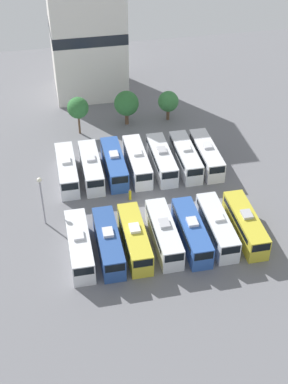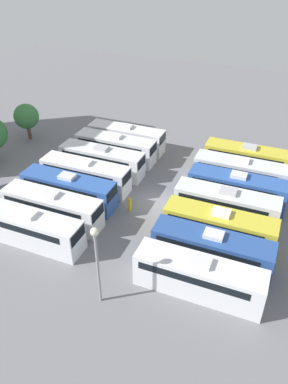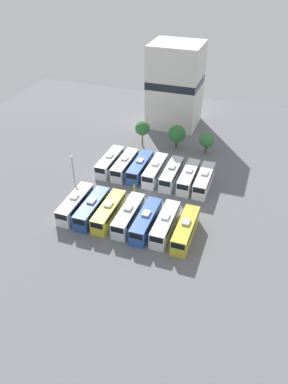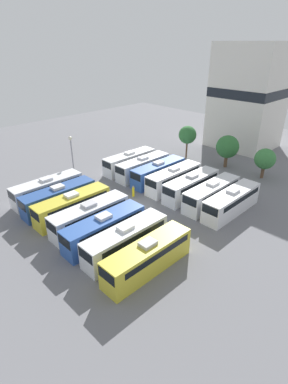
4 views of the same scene
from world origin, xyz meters
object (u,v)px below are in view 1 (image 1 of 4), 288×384
at_px(bus_13, 206,154).
at_px(bus_11, 162,159).
at_px(bus_8, 91,167).
at_px(tree_1, 126,104).
at_px(depot_building, 87,35).
at_px(bus_12, 185,156).
at_px(light_pole, 41,193).
at_px(bus_6, 245,224).
at_px(bus_0, 79,245).
at_px(bus_9, 114,163).
at_px(bus_1, 108,242).
at_px(tree_2, 168,102).
at_px(bus_4, 192,231).
at_px(bus_2, 135,238).
at_px(bus_3, 164,233).
at_px(worker_person, 130,195).
at_px(bus_10, 137,161).
at_px(bus_5, 217,226).
at_px(tree_0, 78,108).
at_px(bus_7, 67,169).

bearing_deg(bus_13, bus_11, 178.94).
distance_m(bus_8, bus_11, 10.11).
distance_m(bus_11, tree_1, 13.88).
bearing_deg(depot_building, bus_12, -68.64).
bearing_deg(light_pole, bus_6, -16.22).
relative_size(bus_0, bus_6, 1.00).
relative_size(bus_9, depot_building, 0.49).
relative_size(bus_1, tree_2, 2.02).
bearing_deg(bus_4, bus_2, 177.65).
distance_m(bus_3, bus_9, 16.03).
bearing_deg(bus_3, bus_8, 113.78).
height_order(bus_0, light_pole, light_pole).
bearing_deg(bus_13, tree_2, 99.78).
xyz_separation_m(worker_person, light_pole, (-11.39, -2.64, 4.13)).
relative_size(bus_1, bus_2, 1.00).
height_order(bus_10, depot_building, depot_building).
distance_m(bus_2, bus_6, 13.71).
bearing_deg(bus_6, tree_1, 107.95).
height_order(bus_12, tree_1, tree_1).
relative_size(bus_4, bus_8, 1.00).
height_order(bus_4, bus_5, same).
xyz_separation_m(bus_3, depot_building, (-3.64, 42.01, 8.58)).
relative_size(bus_6, tree_0, 1.62).
bearing_deg(bus_5, bus_8, 130.72).
relative_size(bus_4, bus_6, 1.00).
relative_size(tree_1, depot_building, 0.28).
distance_m(bus_0, bus_3, 10.14).
distance_m(bus_0, depot_building, 43.40).
bearing_deg(light_pole, bus_3, -25.39).
xyz_separation_m(bus_4, bus_10, (-3.54, 15.95, 0.00)).
bearing_deg(tree_1, worker_person, -98.94).
bearing_deg(bus_9, worker_person, -80.56).
bearing_deg(bus_11, bus_8, 179.40).
bearing_deg(bus_5, depot_building, 103.65).
height_order(bus_0, bus_11, same).
bearing_deg(bus_12, worker_person, -146.63).
bearing_deg(bus_13, depot_building, 116.83).
height_order(bus_1, bus_12, same).
height_order(bus_2, light_pole, light_pole).
bearing_deg(bus_1, tree_0, 90.90).
bearing_deg(bus_3, bus_4, -6.92).
bearing_deg(bus_3, bus_7, 123.31).
bearing_deg(bus_7, tree_0, 75.81).
xyz_separation_m(bus_0, bus_8, (3.33, 15.49, 0.00)).
bearing_deg(bus_13, tree_1, 124.25).
bearing_deg(light_pole, bus_4, -22.11).
relative_size(bus_8, worker_person, 6.03).
bearing_deg(bus_11, bus_7, 179.25).
bearing_deg(worker_person, tree_0, 104.57).
distance_m(bus_12, tree_1, 15.00).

